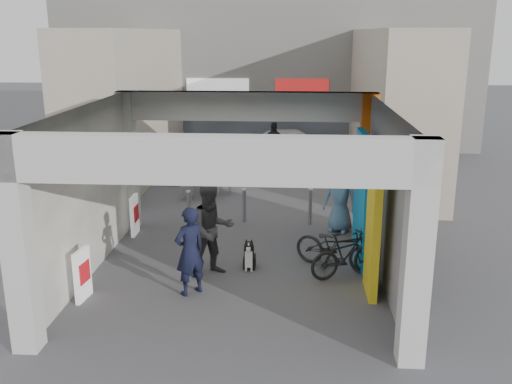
# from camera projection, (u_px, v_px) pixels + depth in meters

# --- Properties ---
(ground) EXTENTS (90.00, 90.00, 0.00)m
(ground) POSITION_uv_depth(u_px,v_px,m) (239.00, 258.00, 12.81)
(ground) COLOR #504F54
(ground) RESTS_ON ground
(arcade_canopy) EXTENTS (6.40, 6.45, 6.40)m
(arcade_canopy) POSITION_uv_depth(u_px,v_px,m) (261.00, 167.00, 11.37)
(arcade_canopy) COLOR #B5B5B0
(arcade_canopy) RESTS_ON ground
(far_building) EXTENTS (18.00, 4.08, 8.00)m
(far_building) POSITION_uv_depth(u_px,v_px,m) (268.00, 53.00, 25.18)
(far_building) COLOR silver
(far_building) RESTS_ON ground
(plaza_bldg_left) EXTENTS (2.00, 9.00, 5.00)m
(plaza_bldg_left) POSITION_uv_depth(u_px,v_px,m) (129.00, 104.00, 19.62)
(plaza_bldg_left) COLOR #A99E8C
(plaza_bldg_left) RESTS_ON ground
(plaza_bldg_right) EXTENTS (2.00, 9.00, 5.00)m
(plaza_bldg_right) POSITION_uv_depth(u_px,v_px,m) (393.00, 106.00, 19.06)
(plaza_bldg_right) COLOR #A99E8C
(plaza_bldg_right) RESTS_ON ground
(bollard_left) EXTENTS (0.09, 0.09, 0.87)m
(bollard_left) POSITION_uv_depth(u_px,v_px,m) (189.00, 207.00, 15.05)
(bollard_left) COLOR gray
(bollard_left) RESTS_ON ground
(bollard_center) EXTENTS (0.09, 0.09, 0.89)m
(bollard_center) POSITION_uv_depth(u_px,v_px,m) (244.00, 206.00, 15.14)
(bollard_center) COLOR gray
(bollard_center) RESTS_ON ground
(bollard_right) EXTENTS (0.09, 0.09, 0.96)m
(bollard_right) POSITION_uv_depth(u_px,v_px,m) (310.00, 207.00, 14.90)
(bollard_right) COLOR gray
(bollard_right) RESTS_ON ground
(advert_board_near) EXTENTS (0.16, 0.56, 1.00)m
(advert_board_near) POSITION_uv_depth(u_px,v_px,m) (83.00, 274.00, 10.70)
(advert_board_near) COLOR white
(advert_board_near) RESTS_ON ground
(advert_board_far) EXTENTS (0.10, 0.55, 1.00)m
(advert_board_far) POSITION_uv_depth(u_px,v_px,m) (135.00, 215.00, 14.19)
(advert_board_far) COLOR white
(advert_board_far) RESTS_ON ground
(cafe_set) EXTENTS (1.45, 1.17, 0.87)m
(cafe_set) POSITION_uv_depth(u_px,v_px,m) (205.00, 186.00, 17.65)
(cafe_set) COLOR #A7A8AD
(cafe_set) RESTS_ON ground
(produce_stand) EXTENTS (1.27, 0.69, 0.84)m
(produce_stand) POSITION_uv_depth(u_px,v_px,m) (188.00, 174.00, 19.04)
(produce_stand) COLOR black
(produce_stand) RESTS_ON ground
(crate_stack) EXTENTS (0.52, 0.44, 0.56)m
(crate_stack) POSITION_uv_depth(u_px,v_px,m) (266.00, 173.00, 19.39)
(crate_stack) COLOR #18561F
(crate_stack) RESTS_ON ground
(border_collie) EXTENTS (0.25, 0.50, 0.69)m
(border_collie) POSITION_uv_depth(u_px,v_px,m) (249.00, 257.00, 12.14)
(border_collie) COLOR black
(border_collie) RESTS_ON ground
(man_with_dog) EXTENTS (0.75, 0.74, 1.75)m
(man_with_dog) POSITION_uv_depth(u_px,v_px,m) (190.00, 251.00, 10.85)
(man_with_dog) COLOR black
(man_with_dog) RESTS_ON ground
(man_back_turned) EXTENTS (1.19, 1.11, 1.96)m
(man_back_turned) POSITION_uv_depth(u_px,v_px,m) (212.00, 230.00, 11.70)
(man_back_turned) COLOR #373739
(man_back_turned) RESTS_ON ground
(man_elderly) EXTENTS (0.98, 0.83, 1.71)m
(man_elderly) POSITION_uv_depth(u_px,v_px,m) (340.00, 199.00, 14.33)
(man_elderly) COLOR #5481A4
(man_elderly) RESTS_ON ground
(man_crates) EXTENTS (1.05, 0.55, 1.71)m
(man_crates) POSITION_uv_depth(u_px,v_px,m) (274.00, 145.00, 21.12)
(man_crates) COLOR black
(man_crates) RESTS_ON ground
(bicycle_front) EXTENTS (1.97, 1.47, 0.99)m
(bicycle_front) POSITION_uv_depth(u_px,v_px,m) (336.00, 247.00, 12.11)
(bicycle_front) COLOR black
(bicycle_front) RESTS_ON ground
(bicycle_rear) EXTENTS (1.68, 1.14, 0.99)m
(bicycle_rear) POSITION_uv_depth(u_px,v_px,m) (346.00, 254.00, 11.70)
(bicycle_rear) COLOR black
(bicycle_rear) RESTS_ON ground
(white_van) EXTENTS (4.06, 2.50, 1.29)m
(white_van) POSITION_uv_depth(u_px,v_px,m) (293.00, 144.00, 22.53)
(white_van) COLOR silver
(white_van) RESTS_ON ground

